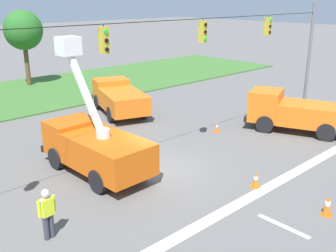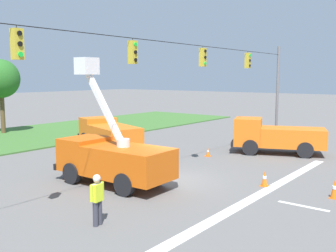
{
  "view_description": "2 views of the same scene",
  "coord_description": "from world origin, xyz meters",
  "views": [
    {
      "loc": [
        -10.98,
        -12.4,
        7.56
      ],
      "look_at": [
        2.32,
        1.88,
        1.11
      ],
      "focal_mm": 42.0,
      "sensor_mm": 36.0,
      "label": 1
    },
    {
      "loc": [
        -14.93,
        -11.31,
        5.02
      ],
      "look_at": [
        2.29,
        1.95,
        2.27
      ],
      "focal_mm": 42.0,
      "sensor_mm": 36.0,
      "label": 2
    }
  ],
  "objects": [
    {
      "name": "utility_truck_bucket_lift",
      "position": [
        -2.31,
        1.68,
        1.32
      ],
      "size": [
        2.52,
        5.89,
        5.91
      ],
      "color": "#D6560F",
      "rests_on": "ground"
    },
    {
      "name": "tree_east",
      "position": [
        3.3,
        20.97,
        4.79
      ],
      "size": [
        3.27,
        3.03,
        6.51
      ],
      "color": "brown",
      "rests_on": "ground"
    },
    {
      "name": "ground_plane",
      "position": [
        0.0,
        0.0,
        0.0
      ],
      "size": [
        200.0,
        200.0,
        0.0
      ],
      "primitive_type": "plane",
      "color": "#605E5B"
    },
    {
      "name": "road_worker",
      "position": [
        -6.25,
        -1.61,
        1.0
      ],
      "size": [
        0.65,
        0.28,
        1.77
      ],
      "color": "#383842",
      "rests_on": "ground"
    },
    {
      "name": "utility_truck_support_near",
      "position": [
        4.08,
        8.63,
        1.11
      ],
      "size": [
        4.17,
        6.3,
        2.03
      ],
      "color": "orange",
      "rests_on": "ground"
    },
    {
      "name": "utility_truck_support_far",
      "position": [
        9.44,
        -1.39,
        1.17
      ],
      "size": [
        4.29,
        6.27,
        2.29
      ],
      "color": "orange",
      "rests_on": "ground"
    },
    {
      "name": "traffic_cone_near_bucket",
      "position": [
        1.78,
        -7.15,
        0.41
      ],
      "size": [
        0.36,
        0.36,
        0.83
      ],
      "color": "orange",
      "rests_on": "ground"
    },
    {
      "name": "lane_markings",
      "position": [
        0.0,
        -5.95,
        0.0
      ],
      "size": [
        17.6,
        15.25,
        0.01
      ],
      "color": "silver",
      "rests_on": "ground"
    },
    {
      "name": "grass_verge",
      "position": [
        0.0,
        18.0,
        0.05
      ],
      "size": [
        56.0,
        12.0,
        0.1
      ],
      "primitive_type": "cube",
      "color": "#3D6B2D",
      "rests_on": "ground"
    },
    {
      "name": "signal_gantry",
      "position": [
        0.01,
        -0.0,
        4.58
      ],
      "size": [
        26.2,
        0.33,
        7.2
      ],
      "color": "slate",
      "rests_on": "ground"
    },
    {
      "name": "traffic_cone_mid_right",
      "position": [
        5.97,
        1.59,
        0.27
      ],
      "size": [
        0.36,
        0.36,
        0.58
      ],
      "color": "orange",
      "rests_on": "ground"
    },
    {
      "name": "traffic_cone_foreground_right",
      "position": [
        1.73,
        -4.09,
        0.36
      ],
      "size": [
        0.36,
        0.36,
        0.73
      ],
      "color": "orange",
      "rests_on": "ground"
    }
  ]
}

